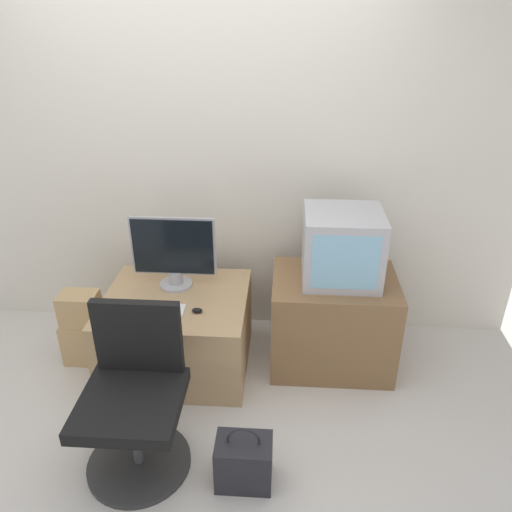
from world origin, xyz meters
TOP-DOWN VIEW (x-y plane):
  - ground_plane at (0.00, 0.00)m, footprint 12.00×12.00m
  - wall_back at (0.00, 1.32)m, footprint 4.40×0.05m
  - desk at (-0.14, 0.76)m, footprint 0.92×0.80m
  - side_stand at (0.88, 0.86)m, footprint 0.80×0.58m
  - main_monitor at (-0.16, 0.91)m, footprint 0.55×0.21m
  - keyboard at (-0.18, 0.60)m, footprint 0.28×0.14m
  - mouse at (0.04, 0.59)m, footprint 0.07×0.04m
  - crt_tv at (0.91, 0.88)m, footprint 0.48×0.45m
  - office_chair at (-0.18, -0.04)m, footprint 0.55×0.55m
  - cardboard_box_lower at (-0.78, 0.76)m, footprint 0.28×0.19m
  - cardboard_box_upper at (-0.78, 0.76)m, footprint 0.24×0.18m
  - handbag at (0.38, -0.15)m, footprint 0.28×0.20m

SIDE VIEW (x-z plane):
  - ground_plane at x=0.00m, z-range 0.00..0.00m
  - handbag at x=0.38m, z-range -0.05..0.32m
  - cardboard_box_lower at x=-0.78m, z-range 0.00..0.30m
  - desk at x=-0.14m, z-range 0.00..0.53m
  - side_stand at x=0.88m, z-range 0.00..0.64m
  - office_chair at x=-0.18m, z-range -0.05..0.83m
  - cardboard_box_upper at x=-0.78m, z-range 0.30..0.52m
  - keyboard at x=-0.18m, z-range 0.53..0.54m
  - mouse at x=0.04m, z-range 0.53..0.56m
  - main_monitor at x=-0.16m, z-range 0.53..1.01m
  - crt_tv at x=0.91m, z-range 0.64..1.08m
  - wall_back at x=0.00m, z-range 0.00..2.60m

